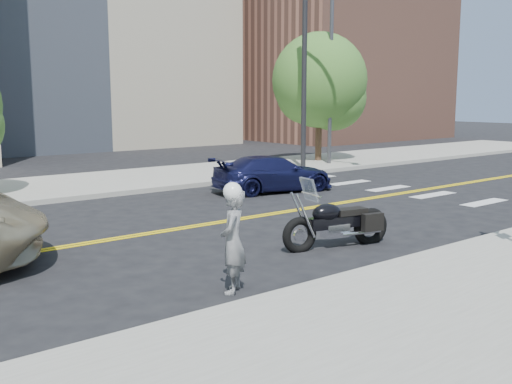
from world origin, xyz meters
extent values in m
plane|color=black|center=(0.00, 0.00, 0.00)|extent=(120.00, 120.00, 0.00)
cube|color=#9E9B91|center=(0.00, -7.50, 0.07)|extent=(60.00, 5.00, 0.15)
cube|color=#9E9B91|center=(0.00, 7.50, 0.07)|extent=(60.00, 5.00, 0.15)
cube|color=#8C5947|center=(26.00, 20.00, 6.00)|extent=(14.00, 12.00, 12.00)
cylinder|color=#4C4C51|center=(12.00, 6.50, 4.15)|extent=(0.16, 0.16, 8.00)
cylinder|color=black|center=(10.00, 6.00, 3.65)|extent=(0.20, 0.20, 7.00)
imported|color=#AFAFB4|center=(-1.21, -4.32, 0.80)|extent=(0.68, 0.67, 1.59)
sphere|color=white|center=(-1.21, -4.32, 1.55)|extent=(0.29, 0.29, 0.29)
imported|color=#161843|center=(5.68, 2.80, 0.57)|extent=(4.14, 2.36, 1.13)
cylinder|color=#382619|center=(12.49, 7.65, 2.36)|extent=(0.29, 0.29, 4.72)
sphere|color=#396A21|center=(12.49, 7.65, 3.68)|extent=(4.17, 4.17, 4.17)
camera|label=1|loc=(-6.46, -11.37, 2.93)|focal=42.00mm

